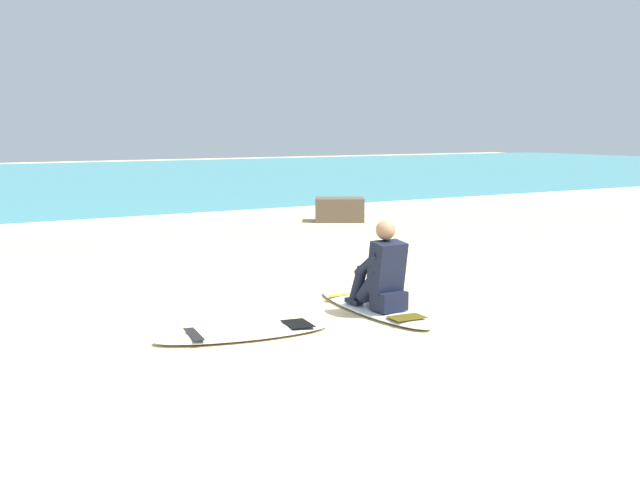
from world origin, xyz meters
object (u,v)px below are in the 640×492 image
surfer_seated (382,274)px  surfboard_spare_near (244,333)px  shoreline_rock (340,210)px  surfboard_main (372,307)px

surfer_seated → surfboard_spare_near: size_ratio=0.53×
surfboard_spare_near → shoreline_rock: 9.29m
surfboard_spare_near → shoreline_rock: size_ratio=1.74×
surfboard_main → shoreline_rock: size_ratio=2.07×
surfer_seated → shoreline_rock: surfer_seated is taller
surfer_seated → surfboard_spare_near: (-1.63, -0.03, -0.40)m
surfboard_main → surfer_seated: surfer_seated is taller
shoreline_rock → surfboard_main: bearing=-119.9°
surfer_seated → surfboard_spare_near: bearing=-178.8°
surfboard_main → surfer_seated: (-0.02, -0.21, 0.40)m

